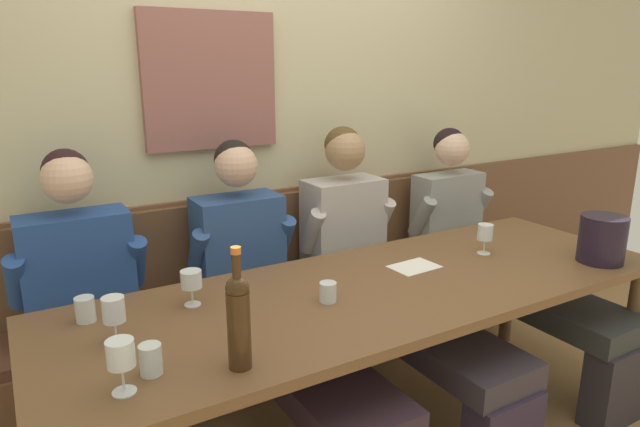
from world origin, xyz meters
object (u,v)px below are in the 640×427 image
at_px(wall_bench, 294,320).
at_px(wine_glass_left_end, 121,356).
at_px(person_right_seat, 98,343).
at_px(person_center_right_seat, 382,270).
at_px(ice_bucket, 602,239).
at_px(water_tumbler_right, 85,309).
at_px(wine_glass_mid_left, 191,281).
at_px(person_center_left_seat, 272,300).
at_px(wine_glass_right_end, 114,312).
at_px(wine_glass_center_rear, 485,234).
at_px(person_left_seat, 497,255).
at_px(water_tumbler_left, 328,292).
at_px(water_tumbler_center, 151,359).
at_px(wine_bottle_green_tall, 239,318).
at_px(dining_table, 377,301).

height_order(wall_bench, wine_glass_left_end, wall_bench).
bearing_deg(person_right_seat, person_center_right_seat, 1.12).
height_order(ice_bucket, water_tumbler_right, ice_bucket).
xyz_separation_m(wall_bench, wine_glass_mid_left, (-0.71, -0.53, 0.56)).
distance_m(person_center_left_seat, wine_glass_right_end, 0.80).
xyz_separation_m(person_center_left_seat, wine_glass_center_rear, (0.98, -0.29, 0.23)).
height_order(wine_glass_right_end, wine_glass_left_end, same).
distance_m(person_left_seat, water_tumbler_left, 1.36).
distance_m(wall_bench, person_center_left_seat, 0.60).
bearing_deg(wine_glass_right_end, wall_bench, 34.39).
relative_size(wine_glass_mid_left, water_tumbler_center, 1.47).
bearing_deg(wine_bottle_green_tall, wine_glass_left_end, 173.30).
xyz_separation_m(wine_glass_right_end, wine_glass_center_rear, (1.68, 0.02, -0.01)).
distance_m(person_center_right_seat, water_tumbler_center, 1.39).
distance_m(person_left_seat, wine_bottle_green_tall, 1.90).
bearing_deg(wine_bottle_green_tall, wine_glass_mid_left, 88.13).
bearing_deg(person_center_left_seat, dining_table, -48.72).
xyz_separation_m(wine_glass_center_rear, water_tumbler_left, (-0.92, -0.09, -0.06)).
distance_m(person_left_seat, wine_glass_mid_left, 1.78).
relative_size(person_right_seat, person_center_left_seat, 1.00).
distance_m(dining_table, wine_glass_center_rear, 0.69).
bearing_deg(dining_table, ice_bucket, -15.20).
bearing_deg(wine_bottle_green_tall, water_tumbler_left, 29.82).
bearing_deg(dining_table, person_left_seat, 16.54).
bearing_deg(person_center_left_seat, person_right_seat, -179.03).
bearing_deg(wine_glass_mid_left, water_tumbler_left, -27.02).
bearing_deg(wine_bottle_green_tall, person_right_seat, 116.11).
bearing_deg(person_center_right_seat, person_right_seat, -178.88).
xyz_separation_m(dining_table, wine_glass_center_rear, (0.67, 0.06, 0.17)).
xyz_separation_m(wall_bench, person_center_left_seat, (-0.31, -0.39, 0.33)).
xyz_separation_m(wall_bench, water_tumbler_left, (-0.25, -0.77, 0.50)).
xyz_separation_m(ice_bucket, wine_glass_right_end, (-2.05, 0.33, 0.00)).
height_order(dining_table, person_center_right_seat, person_center_right_seat).
height_order(person_right_seat, water_tumbler_left, person_right_seat).
xyz_separation_m(person_center_right_seat, water_tumbler_left, (-0.55, -0.39, 0.15)).
bearing_deg(person_left_seat, person_center_right_seat, 176.03).
xyz_separation_m(water_tumbler_left, water_tumbler_right, (-0.82, 0.29, 0.01)).
distance_m(dining_table, person_center_left_seat, 0.47).
distance_m(wall_bench, dining_table, 0.84).
bearing_deg(dining_table, wine_glass_center_rear, 5.37).
distance_m(dining_table, water_tumbler_right, 1.11).
distance_m(ice_bucket, wine_glass_center_rear, 0.51).
distance_m(person_center_left_seat, wine_bottle_green_tall, 0.82).
height_order(wall_bench, dining_table, wall_bench).
relative_size(wine_bottle_green_tall, water_tumbler_left, 4.92).
bearing_deg(wine_bottle_green_tall, wall_bench, 55.06).
distance_m(wall_bench, ice_bucket, 1.56).
xyz_separation_m(wine_glass_right_end, wine_glass_left_end, (-0.04, -0.30, 0.00)).
bearing_deg(dining_table, wine_glass_mid_left, 164.00).
xyz_separation_m(person_center_left_seat, person_left_seat, (1.36, -0.04, -0.02)).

